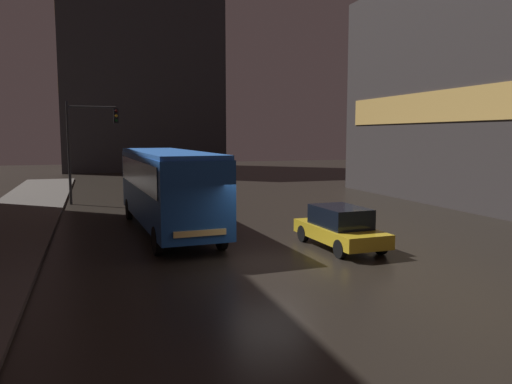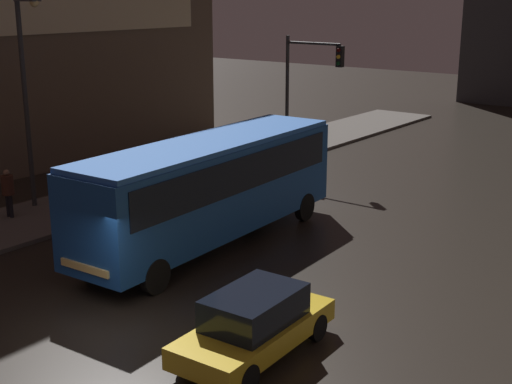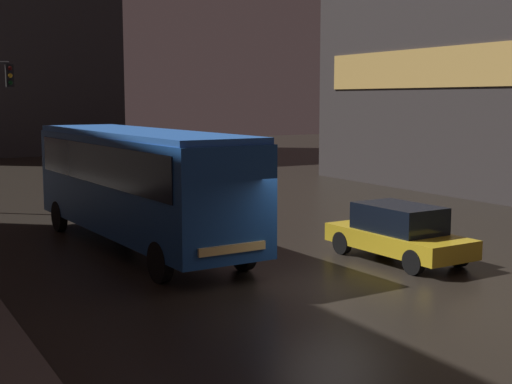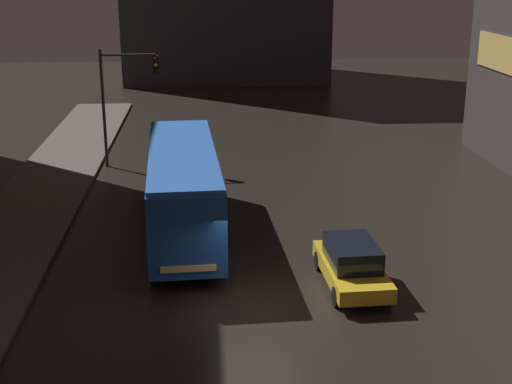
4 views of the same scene
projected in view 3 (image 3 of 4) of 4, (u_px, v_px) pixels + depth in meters
The scene contains 3 objects.
ground_plane at pixel (334, 288), 16.52m from camera, with size 120.00×120.00×0.00m, color black.
bus_near at pixel (138, 176), 20.67m from camera, with size 3.08×10.88×3.46m.
car_taxi at pixel (398, 232), 19.29m from camera, with size 1.96×4.30×1.52m.
Camera 3 is at (-9.48, -13.12, 4.36)m, focal length 50.00 mm.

